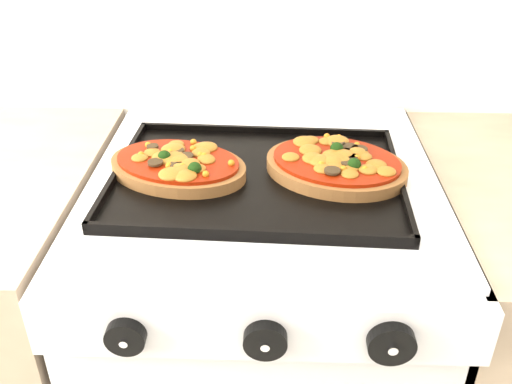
{
  "coord_description": "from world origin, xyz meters",
  "views": [
    {
      "loc": [
        0.03,
        0.85,
        1.39
      ],
      "look_at": [
        0.0,
        1.62,
        0.92
      ],
      "focal_mm": 40.0,
      "sensor_mm": 36.0,
      "label": 1
    }
  ],
  "objects_px": {
    "pizza_left": "(178,164)",
    "pizza_right": "(336,164)",
    "stove": "(263,360)",
    "baking_tray": "(257,175)"
  },
  "relations": [
    {
      "from": "pizza_left",
      "to": "baking_tray",
      "type": "bearing_deg",
      "value": -2.77
    },
    {
      "from": "pizza_left",
      "to": "stove",
      "type": "bearing_deg",
      "value": 8.37
    },
    {
      "from": "pizza_left",
      "to": "pizza_right",
      "type": "bearing_deg",
      "value": 2.25
    },
    {
      "from": "baking_tray",
      "to": "pizza_left",
      "type": "distance_m",
      "value": 0.13
    },
    {
      "from": "pizza_left",
      "to": "pizza_right",
      "type": "relative_size",
      "value": 0.99
    },
    {
      "from": "pizza_right",
      "to": "baking_tray",
      "type": "bearing_deg",
      "value": -172.73
    },
    {
      "from": "stove",
      "to": "pizza_right",
      "type": "height_order",
      "value": "pizza_right"
    },
    {
      "from": "stove",
      "to": "pizza_left",
      "type": "bearing_deg",
      "value": -171.63
    },
    {
      "from": "stove",
      "to": "pizza_right",
      "type": "xyz_separation_m",
      "value": [
        0.12,
        -0.01,
        0.48
      ]
    },
    {
      "from": "stove",
      "to": "pizza_left",
      "type": "relative_size",
      "value": 3.88
    }
  ]
}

